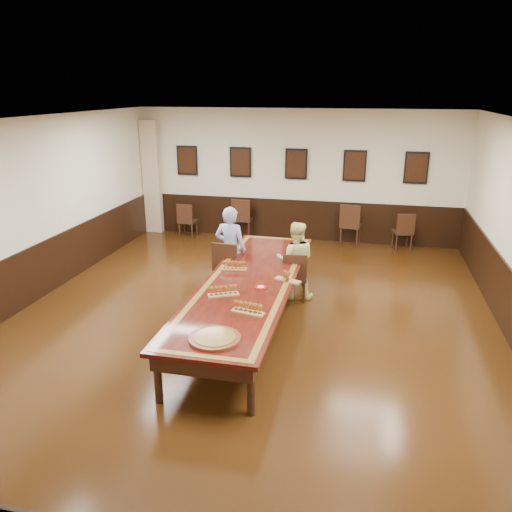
% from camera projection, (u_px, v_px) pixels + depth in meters
% --- Properties ---
extents(floor, '(8.00, 10.00, 0.02)m').
position_uv_depth(floor, '(249.00, 324.00, 8.15)').
color(floor, black).
rests_on(floor, ground).
extents(ceiling, '(8.00, 10.00, 0.02)m').
position_uv_depth(ceiling, '(248.00, 121.00, 7.12)').
color(ceiling, white).
rests_on(ceiling, floor).
extents(wall_back, '(8.00, 0.02, 3.20)m').
position_uv_depth(wall_back, '(296.00, 176.00, 12.27)').
color(wall_back, beige).
rests_on(wall_back, floor).
extents(wall_front, '(8.00, 0.02, 3.20)m').
position_uv_depth(wall_front, '(55.00, 447.00, 3.01)').
color(wall_front, beige).
rests_on(wall_front, floor).
extents(wall_left, '(0.02, 10.00, 3.20)m').
position_uv_depth(wall_left, '(20.00, 215.00, 8.47)').
color(wall_left, beige).
rests_on(wall_left, floor).
extents(chair_man, '(0.52, 0.55, 1.01)m').
position_uv_depth(chair_man, '(229.00, 266.00, 9.25)').
color(chair_man, black).
rests_on(chair_man, floor).
extents(chair_woman, '(0.48, 0.51, 0.91)m').
position_uv_depth(chair_woman, '(295.00, 276.00, 8.95)').
color(chair_woman, black).
rests_on(chair_woman, floor).
extents(spare_chair_a, '(0.43, 0.47, 0.89)m').
position_uv_depth(spare_chair_a, '(188.00, 220.00, 12.76)').
color(spare_chair_a, black).
rests_on(spare_chair_a, floor).
extents(spare_chair_b, '(0.48, 0.52, 1.02)m').
position_uv_depth(spare_chair_b, '(243.00, 218.00, 12.72)').
color(spare_chair_b, black).
rests_on(spare_chair_b, floor).
extents(spare_chair_c, '(0.55, 0.59, 1.03)m').
position_uv_depth(spare_chair_c, '(351.00, 224.00, 12.10)').
color(spare_chair_c, black).
rests_on(spare_chair_c, floor).
extents(spare_chair_d, '(0.51, 0.54, 0.90)m').
position_uv_depth(spare_chair_d, '(403.00, 231.00, 11.77)').
color(spare_chair_d, black).
rests_on(spare_chair_d, floor).
extents(person_man, '(0.62, 0.43, 1.62)m').
position_uv_depth(person_man, '(231.00, 249.00, 9.25)').
color(person_man, '#5065C9').
rests_on(person_man, floor).
extents(person_woman, '(0.77, 0.63, 1.42)m').
position_uv_depth(person_woman, '(295.00, 260.00, 8.96)').
color(person_woman, '#EFF196').
rests_on(person_woman, floor).
extents(pink_phone, '(0.08, 0.15, 0.01)m').
position_uv_depth(pink_phone, '(289.00, 277.00, 8.05)').
color(pink_phone, '#EE4F7D').
rests_on(pink_phone, conference_table).
extents(curtain, '(0.45, 0.18, 2.90)m').
position_uv_depth(curtain, '(152.00, 177.00, 12.92)').
color(curtain, tan).
rests_on(curtain, floor).
extents(wainscoting, '(8.00, 10.00, 1.00)m').
position_uv_depth(wainscoting, '(249.00, 295.00, 7.99)').
color(wainscoting, black).
rests_on(wainscoting, floor).
extents(conference_table, '(1.40, 5.00, 0.76)m').
position_uv_depth(conference_table, '(249.00, 289.00, 7.95)').
color(conference_table, black).
rests_on(conference_table, floor).
extents(posters, '(6.14, 0.04, 0.74)m').
position_uv_depth(posters, '(296.00, 164.00, 12.10)').
color(posters, black).
rests_on(posters, wall_back).
extents(flight_a, '(0.44, 0.18, 0.16)m').
position_uv_depth(flight_a, '(234.00, 266.00, 8.36)').
color(flight_a, olive).
rests_on(flight_a, conference_table).
extents(flight_b, '(0.45, 0.29, 0.16)m').
position_uv_depth(flight_b, '(287.00, 277.00, 7.87)').
color(flight_b, olive).
rests_on(flight_b, conference_table).
extents(flight_c, '(0.46, 0.32, 0.17)m').
position_uv_depth(flight_c, '(223.00, 291.00, 7.31)').
color(flight_c, olive).
rests_on(flight_c, conference_table).
extents(flight_d, '(0.47, 0.22, 0.17)m').
position_uv_depth(flight_d, '(248.00, 308.00, 6.74)').
color(flight_d, olive).
rests_on(flight_d, conference_table).
extents(red_plate_grp, '(0.19, 0.19, 0.03)m').
position_uv_depth(red_plate_grp, '(261.00, 287.00, 7.62)').
color(red_plate_grp, '#AA0B0D').
rests_on(red_plate_grp, conference_table).
extents(carved_platter, '(0.78, 0.78, 0.05)m').
position_uv_depth(carved_platter, '(215.00, 338.00, 6.04)').
color(carved_platter, '#531F10').
rests_on(carved_platter, conference_table).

